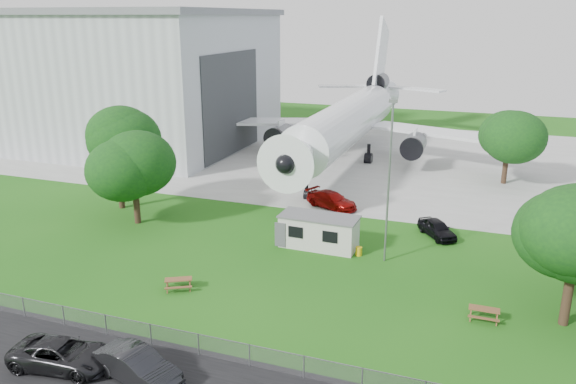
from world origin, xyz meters
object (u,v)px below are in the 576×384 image
(airliner, at_px, (350,119))
(picnic_east, at_px, (483,320))
(car_centre_sedan, at_px, (137,366))
(hangar, at_px, (108,75))
(picnic_west, at_px, (179,289))
(site_cabin, at_px, (319,231))

(airliner, relative_size, picnic_east, 26.52)
(airliner, relative_size, car_centre_sedan, 9.62)
(hangar, relative_size, picnic_east, 23.89)
(airliner, xyz_separation_m, car_centre_sedan, (1.20, -48.39, -4.45))
(hangar, relative_size, picnic_west, 23.89)
(site_cabin, bearing_deg, picnic_west, -123.59)
(picnic_west, height_order, picnic_east, same)
(car_centre_sedan, bearing_deg, airliner, 15.49)
(car_centre_sedan, bearing_deg, picnic_west, 32.82)
(hangar, distance_m, picnic_east, 65.28)
(hangar, relative_size, site_cabin, 6.34)
(hangar, bearing_deg, picnic_east, -34.23)
(hangar, height_order, picnic_east, hangar)
(picnic_west, distance_m, picnic_east, 19.63)
(picnic_east, bearing_deg, site_cabin, 149.56)
(car_centre_sedan, bearing_deg, picnic_east, -39.05)
(car_centre_sedan, bearing_deg, site_cabin, 3.74)
(hangar, xyz_separation_m, airliner, (35.97, -0.14, -4.14))
(site_cabin, relative_size, picnic_west, 3.77)
(hangar, xyz_separation_m, picnic_west, (33.97, -39.11, -9.41))
(site_cabin, xyz_separation_m, picnic_east, (12.67, -7.42, -1.31))
(picnic_east, bearing_deg, car_centre_sedan, -143.20)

